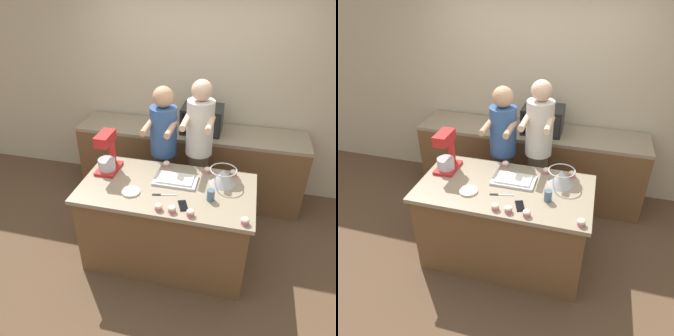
% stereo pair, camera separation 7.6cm
% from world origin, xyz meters
% --- Properties ---
extents(ground_plane, '(16.00, 16.00, 0.00)m').
position_xyz_m(ground_plane, '(0.00, 0.00, 0.00)').
color(ground_plane, brown).
extents(back_wall, '(10.00, 0.06, 2.70)m').
position_xyz_m(back_wall, '(0.00, 1.54, 1.35)').
color(back_wall, beige).
rests_on(back_wall, ground_plane).
extents(island_counter, '(1.63, 0.86, 0.88)m').
position_xyz_m(island_counter, '(0.00, 0.00, 0.44)').
color(island_counter, brown).
rests_on(island_counter, ground_plane).
extents(back_counter, '(2.80, 0.60, 0.93)m').
position_xyz_m(back_counter, '(0.00, 1.19, 0.47)').
color(back_counter, brown).
rests_on(back_counter, ground_plane).
extents(person_left, '(0.31, 0.48, 1.63)m').
position_xyz_m(person_left, '(-0.20, 0.62, 0.88)').
color(person_left, brown).
rests_on(person_left, ground_plane).
extents(person_right, '(0.30, 0.48, 1.73)m').
position_xyz_m(person_right, '(0.19, 0.62, 0.93)').
color(person_right, brown).
rests_on(person_right, ground_plane).
extents(stand_mixer, '(0.20, 0.30, 0.41)m').
position_xyz_m(stand_mixer, '(-0.64, 0.15, 1.06)').
color(stand_mixer, red).
rests_on(stand_mixer, island_counter).
extents(mixing_bowl, '(0.25, 0.25, 0.16)m').
position_xyz_m(mixing_bowl, '(0.50, 0.18, 0.97)').
color(mixing_bowl, '#BCBCC1').
rests_on(mixing_bowl, island_counter).
extents(baking_tray, '(0.41, 0.25, 0.04)m').
position_xyz_m(baking_tray, '(0.06, 0.11, 0.90)').
color(baking_tray, silver).
rests_on(baking_tray, island_counter).
extents(microwave_oven, '(0.48, 0.37, 0.31)m').
position_xyz_m(microwave_oven, '(0.14, 1.19, 1.09)').
color(microwave_oven, black).
rests_on(microwave_oven, back_counter).
extents(cell_phone, '(0.12, 0.16, 0.01)m').
position_xyz_m(cell_phone, '(0.20, -0.25, 0.89)').
color(cell_phone, black).
rests_on(cell_phone, island_counter).
extents(drinking_glass, '(0.07, 0.07, 0.10)m').
position_xyz_m(drinking_glass, '(0.42, -0.10, 0.94)').
color(drinking_glass, slate).
rests_on(drinking_glass, island_counter).
extents(small_plate, '(0.17, 0.17, 0.02)m').
position_xyz_m(small_plate, '(-0.30, -0.17, 0.89)').
color(small_plate, beige).
rests_on(small_plate, island_counter).
extents(knife, '(0.22, 0.06, 0.01)m').
position_xyz_m(knife, '(-0.01, -0.14, 0.89)').
color(knife, '#BCBCC1').
rests_on(knife, island_counter).
extents(cupcake_0, '(0.07, 0.07, 0.06)m').
position_xyz_m(cupcake_0, '(0.29, -0.36, 0.91)').
color(cupcake_0, '#D17084').
rests_on(cupcake_0, island_counter).
extents(cupcake_1, '(0.07, 0.07, 0.06)m').
position_xyz_m(cupcake_1, '(0.59, 0.35, 0.91)').
color(cupcake_1, '#D17084').
rests_on(cupcake_1, island_counter).
extents(cupcake_2, '(0.07, 0.07, 0.06)m').
position_xyz_m(cupcake_2, '(0.13, -0.35, 0.91)').
color(cupcake_2, '#D17084').
rests_on(cupcake_2, island_counter).
extents(cupcake_3, '(0.07, 0.07, 0.06)m').
position_xyz_m(cupcake_3, '(-0.09, 0.36, 0.91)').
color(cupcake_3, '#D17084').
rests_on(cupcake_3, island_counter).
extents(cupcake_4, '(0.07, 0.07, 0.06)m').
position_xyz_m(cupcake_4, '(0.33, 0.34, 0.91)').
color(cupcake_4, '#D17084').
rests_on(cupcake_4, island_counter).
extents(cupcake_5, '(0.07, 0.07, 0.06)m').
position_xyz_m(cupcake_5, '(0.73, -0.35, 0.91)').
color(cupcake_5, '#D17084').
rests_on(cupcake_5, island_counter).
extents(cupcake_6, '(0.07, 0.07, 0.06)m').
position_xyz_m(cupcake_6, '(0.01, -0.35, 0.91)').
color(cupcake_6, '#D17084').
rests_on(cupcake_6, island_counter).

